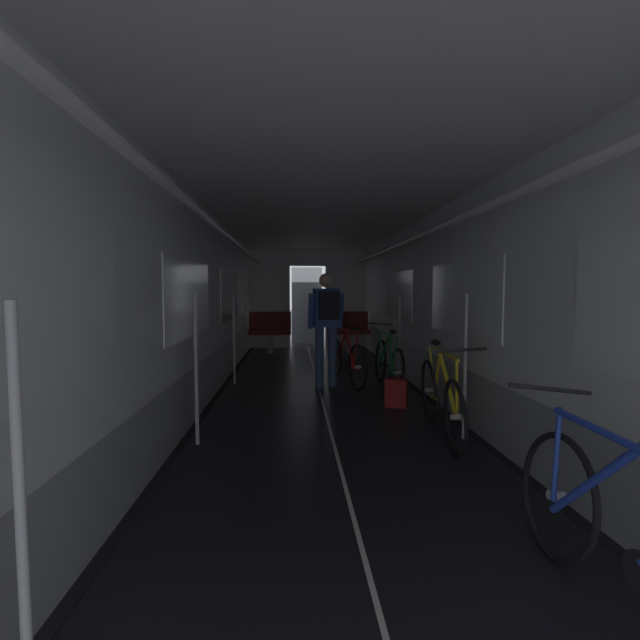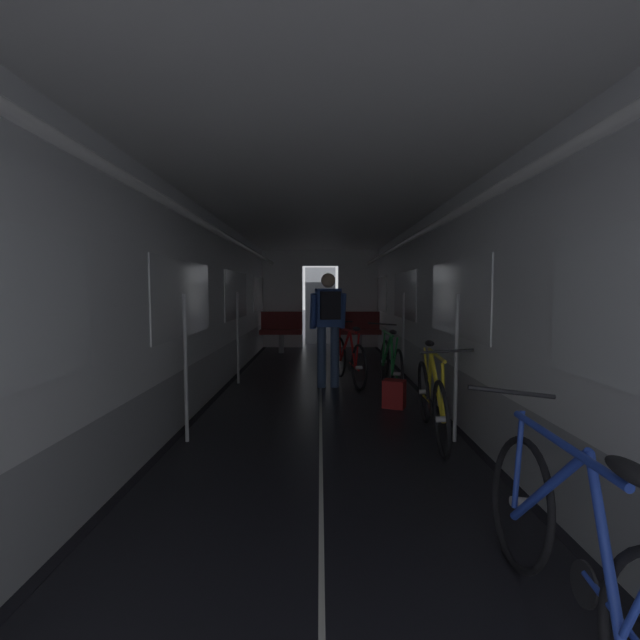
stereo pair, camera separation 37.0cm
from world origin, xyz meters
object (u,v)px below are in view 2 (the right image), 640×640
object	(u,v)px
person_cyclist_aisle	(328,319)
bicycle_red_in_aisle	(348,359)
bench_seat_far_right	(359,328)
bicycle_blue	(574,553)
bicycle_green	(390,364)
bench_seat_far_left	(281,328)
backpack_on_floor	(394,394)
bicycle_yellow	(431,399)

from	to	relation	value
person_cyclist_aisle	bicycle_red_in_aisle	distance (m)	0.75
bench_seat_far_right	bicycle_blue	bearing A→B (deg)	-89.21
bicycle_green	bicycle_red_in_aisle	xyz separation A→B (m)	(-0.56, 0.46, 0.00)
bench_seat_far_left	bicycle_green	size ratio (longest dim) A/B	0.58
bench_seat_far_right	bicycle_green	size ratio (longest dim) A/B	0.58
bicycle_blue	person_cyclist_aisle	distance (m)	4.82
bench_seat_far_right	backpack_on_floor	size ratio (longest dim) A/B	2.89
bench_seat_far_right	bicycle_red_in_aisle	world-z (taller)	bench_seat_far_right
bicycle_blue	bicycle_red_in_aisle	size ratio (longest dim) A/B	1.02
bicycle_yellow	bicycle_blue	bearing A→B (deg)	-91.50
bicycle_yellow	bicycle_red_in_aisle	distance (m)	2.56
bench_seat_far_left	bicycle_yellow	xyz separation A→B (m)	(1.98, -5.86, -0.18)
bicycle_red_in_aisle	backpack_on_floor	size ratio (longest dim) A/B	4.87
bench_seat_far_right	bicycle_blue	xyz separation A→B (m)	(0.12, -8.35, -0.19)
bicycle_red_in_aisle	bench_seat_far_left	bearing A→B (deg)	111.53
bicycle_green	bicycle_blue	world-z (taller)	bicycle_blue
bicycle_green	backpack_on_floor	size ratio (longest dim) A/B	4.97
bicycle_red_in_aisle	backpack_on_floor	xyz separation A→B (m)	(0.47, -1.38, -0.21)
bench_seat_far_left	bicycle_blue	bearing A→B (deg)	-77.08
bench_seat_far_right	bicycle_yellow	bearing A→B (deg)	-88.24
bicycle_blue	bicycle_red_in_aisle	bearing A→B (deg)	96.65
bicycle_red_in_aisle	bicycle_green	bearing A→B (deg)	-39.19
bench_seat_far_left	backpack_on_floor	distance (m)	5.12
bench_seat_far_right	backpack_on_floor	xyz separation A→B (m)	(0.00, -4.77, -0.40)
bicycle_yellow	person_cyclist_aisle	distance (m)	2.49
bicycle_red_in_aisle	person_cyclist_aisle	bearing A→B (deg)	-139.83
bench_seat_far_right	bicycle_yellow	size ratio (longest dim) A/B	0.58
bench_seat_far_left	bicycle_green	distance (m)	4.29
person_cyclist_aisle	backpack_on_floor	size ratio (longest dim) A/B	4.96
bicycle_green	bicycle_yellow	xyz separation A→B (m)	(0.08, -2.01, 0.00)
person_cyclist_aisle	backpack_on_floor	bearing A→B (deg)	-54.98
bicycle_yellow	bicycle_green	bearing A→B (deg)	92.29
bicycle_yellow	backpack_on_floor	distance (m)	1.12
bicycle_blue	person_cyclist_aisle	size ratio (longest dim) A/B	1.00
bench_seat_far_left	person_cyclist_aisle	size ratio (longest dim) A/B	0.58
bench_seat_far_right	bicycle_red_in_aisle	bearing A→B (deg)	-97.79
bench_seat_far_right	bicycle_red_in_aisle	size ratio (longest dim) A/B	0.59
bench_seat_far_left	bicycle_red_in_aisle	bearing A→B (deg)	-68.47
bench_seat_far_left	bench_seat_far_right	distance (m)	1.80
bench_seat_far_left	bicycle_green	xyz separation A→B (m)	(1.90, -3.85, -0.18)
bench_seat_far_right	person_cyclist_aisle	xyz separation A→B (m)	(-0.78, -3.66, 0.45)
bicycle_blue	bicycle_red_in_aisle	world-z (taller)	bicycle_blue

